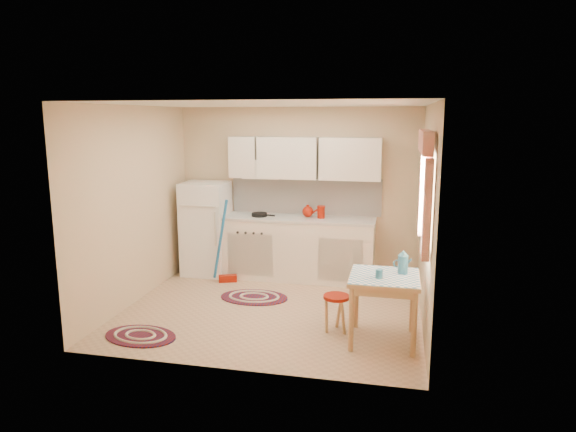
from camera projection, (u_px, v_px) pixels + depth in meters
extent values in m
plane|color=tan|center=(273.00, 309.00, 6.40)|extent=(3.60, 3.60, 0.00)
cube|color=silver|center=(271.00, 104.00, 5.92)|extent=(3.60, 3.20, 0.04)
cube|color=#CCB08A|center=(298.00, 192.00, 7.70)|extent=(3.60, 0.04, 2.50)
cube|color=#CCB08A|center=(230.00, 242.00, 4.63)|extent=(3.60, 0.04, 2.50)
cube|color=#CCB08A|center=(135.00, 205.00, 6.53)|extent=(0.04, 3.20, 2.50)
cube|color=#CCB08A|center=(427.00, 216.00, 5.79)|extent=(0.04, 3.20, 2.50)
cube|color=white|center=(306.00, 196.00, 7.67)|extent=(2.25, 0.03, 0.55)
cube|color=white|center=(304.00, 158.00, 7.41)|extent=(2.25, 0.33, 0.60)
cube|color=white|center=(429.00, 198.00, 5.21)|extent=(0.04, 0.85, 0.95)
cube|color=white|center=(206.00, 228.00, 7.74)|extent=(0.65, 0.60, 1.40)
cube|color=white|center=(297.00, 249.00, 7.55)|extent=(2.25, 0.60, 0.88)
cube|color=beige|center=(297.00, 219.00, 7.47)|extent=(2.27, 0.62, 0.04)
cylinder|color=black|center=(259.00, 215.00, 7.52)|extent=(0.28, 0.28, 0.05)
cylinder|color=#961505|center=(321.00, 213.00, 7.37)|extent=(0.13, 0.13, 0.16)
cube|color=tan|center=(383.00, 309.00, 5.42)|extent=(0.72, 0.72, 0.72)
cylinder|color=#961505|center=(336.00, 313.00, 5.69)|extent=(0.34, 0.34, 0.42)
cylinder|color=teal|center=(379.00, 274.00, 5.26)|extent=(0.08, 0.08, 0.10)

